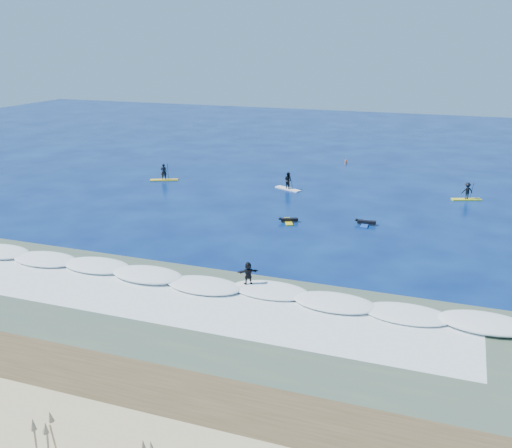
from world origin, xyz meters
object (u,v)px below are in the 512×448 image
(sup_paddler_right, at_px, (467,192))
(marker_buoy, at_px, (346,162))
(wave_surfer, at_px, (248,275))
(prone_paddler_near, at_px, (288,220))
(prone_paddler_far, at_px, (365,223))
(sup_paddler_left, at_px, (164,174))
(sup_paddler_center, at_px, (288,182))

(sup_paddler_right, distance_m, marker_buoy, 18.41)
(sup_paddler_right, xyz_separation_m, wave_surfer, (-12.37, -25.45, 0.11))
(prone_paddler_near, xyz_separation_m, prone_paddler_far, (6.10, 1.52, 0.01))
(prone_paddler_near, bearing_deg, sup_paddler_left, 37.41)
(sup_paddler_center, height_order, wave_surfer, sup_paddler_center)
(sup_paddler_center, height_order, marker_buoy, sup_paddler_center)
(sup_paddler_right, distance_m, prone_paddler_far, 13.16)
(sup_paddler_left, distance_m, wave_surfer, 28.98)
(sup_paddler_left, height_order, sup_paddler_right, sup_paddler_left)
(prone_paddler_near, bearing_deg, marker_buoy, -23.08)
(wave_surfer, bearing_deg, marker_buoy, 59.11)
(wave_surfer, distance_m, marker_buoy, 37.61)
(sup_paddler_center, relative_size, sup_paddler_right, 1.05)
(prone_paddler_near, bearing_deg, prone_paddler_far, -99.13)
(sup_paddler_center, relative_size, prone_paddler_far, 1.35)
(prone_paddler_far, xyz_separation_m, marker_buoy, (-6.14, 22.79, 0.12))
(sup_paddler_left, bearing_deg, sup_paddler_center, -20.08)
(sup_paddler_right, bearing_deg, sup_paddler_center, 165.53)
(wave_surfer, relative_size, marker_buoy, 3.33)
(prone_paddler_far, bearing_deg, sup_paddler_center, 44.68)
(sup_paddler_right, relative_size, prone_paddler_far, 1.29)
(prone_paddler_near, bearing_deg, wave_surfer, 162.97)
(sup_paddler_left, bearing_deg, sup_paddler_right, -18.48)
(sup_paddler_right, height_order, wave_surfer, sup_paddler_right)
(sup_paddler_center, xyz_separation_m, sup_paddler_right, (16.91, 1.93, -0.01))
(sup_paddler_left, relative_size, prone_paddler_near, 1.44)
(sup_paddler_center, xyz_separation_m, wave_surfer, (4.54, -23.51, 0.09))
(sup_paddler_center, xyz_separation_m, prone_paddler_far, (9.22, -8.72, -0.61))
(sup_paddler_left, distance_m, prone_paddler_near, 19.12)
(sup_paddler_center, height_order, sup_paddler_right, sup_paddler_center)
(prone_paddler_far, xyz_separation_m, wave_surfer, (-4.67, -14.79, 0.70))
(sup_paddler_right, height_order, marker_buoy, sup_paddler_right)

